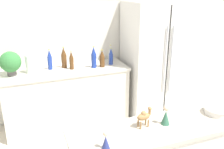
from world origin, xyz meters
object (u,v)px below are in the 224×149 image
object	(u,v)px
back_bottle_4	(50,60)
wise_man_figurine_blue	(166,116)
back_bottle_6	(102,59)
back_bottle_3	(71,61)
paper_towel_roll	(30,64)
back_bottle_2	(111,54)
back_bottle_5	(94,58)
back_bottle_0	(111,57)
fruit_bowl	(217,110)
back_bottle_1	(64,58)
refrigerator	(155,60)
wise_man_figurine_crimson	(106,141)
camel_figurine	(144,116)
potted_plant	(10,62)

from	to	relation	value
back_bottle_4	wise_man_figurine_blue	world-z (taller)	back_bottle_4
back_bottle_6	wise_man_figurine_blue	size ratio (longest dim) A/B	1.55
back_bottle_6	back_bottle_3	bearing A→B (deg)	173.93
paper_towel_roll	back_bottle_4	size ratio (longest dim) A/B	0.86
back_bottle_2	wise_man_figurine_blue	size ratio (longest dim) A/B	1.65
back_bottle_6	wise_man_figurine_blue	bearing A→B (deg)	-92.04
back_bottle_3	back_bottle_5	world-z (taller)	back_bottle_5
wise_man_figurine_blue	back_bottle_0	bearing A→B (deg)	83.13
wise_man_figurine_blue	back_bottle_5	bearing A→B (deg)	91.82
back_bottle_3	wise_man_figurine_blue	xyz separation A→B (m)	(0.38, -1.90, 0.01)
back_bottle_2	back_bottle_5	world-z (taller)	back_bottle_5
back_bottle_5	fruit_bowl	xyz separation A→B (m)	(0.59, -1.86, -0.05)
back_bottle_3	back_bottle_5	xyz separation A→B (m)	(0.32, -0.04, 0.02)
back_bottle_1	back_bottle_6	xyz separation A→B (m)	(0.53, -0.16, -0.02)
back_bottle_1	back_bottle_5	xyz separation A→B (m)	(0.41, -0.16, 0.01)
back_bottle_5	back_bottle_6	xyz separation A→B (m)	(0.13, -0.01, -0.03)
refrigerator	back_bottle_5	distance (m)	1.03
back_bottle_4	refrigerator	bearing A→B (deg)	-4.99
back_bottle_3	wise_man_figurine_crimson	world-z (taller)	back_bottle_3
back_bottle_3	back_bottle_2	bearing A→B (deg)	11.46
back_bottle_0	wise_man_figurine_crimson	size ratio (longest dim) A/B	1.87
refrigerator	camel_figurine	size ratio (longest dim) A/B	10.95
back_bottle_1	fruit_bowl	size ratio (longest dim) A/B	1.36
paper_towel_roll	back_bottle_6	size ratio (longest dim) A/B	0.99
back_bottle_0	fruit_bowl	size ratio (longest dim) A/B	1.14
back_bottle_4	back_bottle_2	bearing A→B (deg)	1.80
paper_towel_roll	back_bottle_4	world-z (taller)	back_bottle_4
camel_figurine	wise_man_figurine_blue	bearing A→B (deg)	-8.23
back_bottle_0	back_bottle_5	distance (m)	0.30
camel_figurine	wise_man_figurine_crimson	world-z (taller)	camel_figurine
refrigerator	wise_man_figurine_blue	distance (m)	2.10
back_bottle_2	wise_man_figurine_crimson	size ratio (longest dim) A/B	1.99
back_bottle_1	wise_man_figurine_crimson	xyz separation A→B (m)	(-0.10, -2.15, -0.02)
back_bottle_5	back_bottle_6	bearing A→B (deg)	-3.05
potted_plant	back_bottle_2	distance (m)	1.47
back_bottle_5	wise_man_figurine_crimson	bearing A→B (deg)	-104.24
back_bottle_1	camel_figurine	distance (m)	2.01
potted_plant	paper_towel_roll	world-z (taller)	potted_plant
fruit_bowl	potted_plant	bearing A→B (deg)	132.03
refrigerator	back_bottle_3	size ratio (longest dim) A/B	6.74
paper_towel_roll	back_bottle_5	distance (m)	0.89
back_bottle_1	back_bottle_6	world-z (taller)	back_bottle_1
back_bottle_3	camel_figurine	size ratio (longest dim) A/B	1.63
back_bottle_6	fruit_bowl	distance (m)	1.91
back_bottle_2	wise_man_figurine_crimson	bearing A→B (deg)	-111.00
back_bottle_4	wise_man_figurine_blue	bearing A→B (deg)	-71.36
potted_plant	fruit_bowl	xyz separation A→B (m)	(1.72, -1.91, -0.08)
potted_plant	back_bottle_5	size ratio (longest dim) A/B	1.03
wise_man_figurine_crimson	refrigerator	bearing A→B (deg)	52.46
refrigerator	back_bottle_4	distance (m)	1.65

